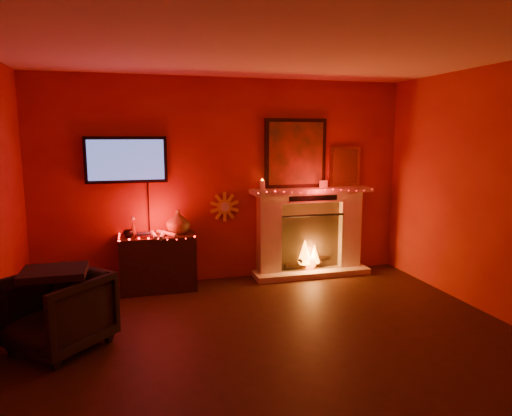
{
  "coord_description": "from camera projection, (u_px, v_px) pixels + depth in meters",
  "views": [
    {
      "loc": [
        -1.25,
        -3.48,
        1.96
      ],
      "look_at": [
        0.17,
        1.7,
        1.09
      ],
      "focal_mm": 32.0,
      "sensor_mm": 36.0,
      "label": 1
    }
  ],
  "objects": [
    {
      "name": "room",
      "position": [
        290.0,
        210.0,
        3.74
      ],
      "size": [
        5.0,
        5.0,
        5.0
      ],
      "color": "black",
      "rests_on": "ground"
    },
    {
      "name": "sunburst_clock",
      "position": [
        225.0,
        207.0,
        6.14
      ],
      "size": [
        0.4,
        0.03,
        0.4
      ],
      "color": "gold",
      "rests_on": "room"
    },
    {
      "name": "armchair",
      "position": [
        58.0,
        311.0,
        4.18
      ],
      "size": [
        1.09,
        1.09,
        0.71
      ],
      "primitive_type": "imported",
      "rotation": [
        0.0,
        0.0,
        -0.78
      ],
      "color": "black",
      "rests_on": "floor"
    },
    {
      "name": "fireplace",
      "position": [
        309.0,
        224.0,
        6.41
      ],
      "size": [
        1.72,
        0.4,
        2.18
      ],
      "color": "beige",
      "rests_on": "floor"
    },
    {
      "name": "tv",
      "position": [
        126.0,
        160.0,
        5.68
      ],
      "size": [
        1.0,
        0.07,
        1.24
      ],
      "color": "black",
      "rests_on": "room"
    },
    {
      "name": "console_table",
      "position": [
        159.0,
        258.0,
        5.79
      ],
      "size": [
        0.93,
        0.57,
        1.02
      ],
      "color": "black",
      "rests_on": "floor"
    }
  ]
}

